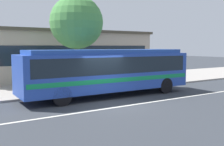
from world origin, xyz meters
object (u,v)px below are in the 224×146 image
at_px(street_tree_near_stop, 76,23).
at_px(bus_stop_sign, 150,64).
at_px(pedestrian_walking_along_curb, 30,77).
at_px(pedestrian_waiting_near_sign, 33,79).
at_px(transit_bus, 109,69).

bearing_deg(street_tree_near_stop, bus_stop_sign, -16.99).
xyz_separation_m(pedestrian_walking_along_curb, street_tree_near_stop, (3.56, 0.98, 3.48)).
xyz_separation_m(pedestrian_waiting_near_sign, pedestrian_walking_along_curb, (0.07, 0.71, 0.01)).
relative_size(pedestrian_walking_along_curb, bus_stop_sign, 0.72).
distance_m(transit_bus, pedestrian_waiting_near_sign, 4.46).
height_order(pedestrian_waiting_near_sign, street_tree_near_stop, street_tree_near_stop).
bearing_deg(pedestrian_walking_along_curb, bus_stop_sign, -4.07).
bearing_deg(pedestrian_walking_along_curb, pedestrian_waiting_near_sign, -95.41).
relative_size(transit_bus, street_tree_near_stop, 1.67).
relative_size(pedestrian_waiting_near_sign, pedestrian_walking_along_curb, 0.99).
xyz_separation_m(transit_bus, pedestrian_walking_along_curb, (-4.01, 2.46, -0.49)).
relative_size(pedestrian_waiting_near_sign, bus_stop_sign, 0.71).
distance_m(pedestrian_walking_along_curb, bus_stop_sign, 8.87).
distance_m(transit_bus, pedestrian_walking_along_curb, 4.73).
relative_size(transit_bus, pedestrian_walking_along_curb, 6.09).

